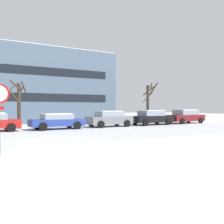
{
  "coord_description": "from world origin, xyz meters",
  "views": [
    {
      "loc": [
        -3.91,
        -12.39,
        1.79
      ],
      "look_at": [
        6.01,
        4.83,
        1.44
      ],
      "focal_mm": 40.51,
      "sensor_mm": 36.0,
      "label": 1
    }
  ],
  "objects": [
    {
      "name": "ground_plane",
      "position": [
        0.0,
        0.0,
        0.0
      ],
      "size": [
        120.0,
        120.0,
        0.0
      ],
      "primitive_type": "plane",
      "color": "white"
    },
    {
      "name": "parked_car_black",
      "position": [
        12.58,
        8.06,
        0.77
      ],
      "size": [
        4.58,
        2.07,
        1.51
      ],
      "color": "black",
      "rests_on": "ground"
    },
    {
      "name": "parked_car_gray",
      "position": [
        7.55,
        8.0,
        0.76
      ],
      "size": [
        4.26,
        2.06,
        1.48
      ],
      "color": "slate",
      "rests_on": "ground"
    },
    {
      "name": "parked_car_maroon",
      "position": [
        17.6,
        8.24,
        0.79
      ],
      "size": [
        4.56,
        2.13,
        1.57
      ],
      "color": "maroon",
      "rests_on": "ground"
    },
    {
      "name": "tree_far_mid",
      "position": [
        -0.1,
        10.16,
        2.2
      ],
      "size": [
        1.95,
        2.03,
        4.11
      ],
      "color": "#423326",
      "rests_on": "ground"
    },
    {
      "name": "parked_car_blue",
      "position": [
        2.53,
        7.85,
        0.68
      ],
      "size": [
        4.4,
        2.07,
        1.3
      ],
      "color": "#283D93",
      "rests_on": "ground"
    },
    {
      "name": "tree_far_left",
      "position": [
        14.56,
        11.13,
        2.47
      ],
      "size": [
        1.18,
        1.85,
        4.7
      ],
      "color": "#423326",
      "rests_on": "ground"
    },
    {
      "name": "road_surface",
      "position": [
        0.0,
        3.0,
        0.0
      ],
      "size": [
        80.0,
        8.0,
        0.0
      ],
      "color": "silver",
      "rests_on": "ground"
    },
    {
      "name": "building_far_left",
      "position": [
        5.11,
        21.45,
        4.4
      ],
      "size": [
        15.3,
        11.85,
        8.8
      ],
      "color": "slate",
      "rests_on": "ground"
    }
  ]
}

